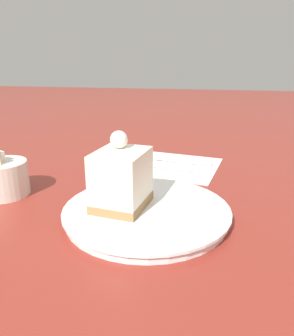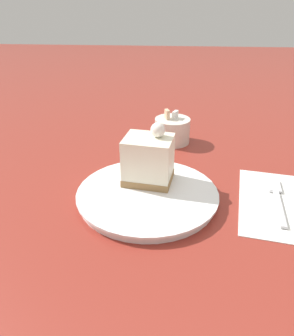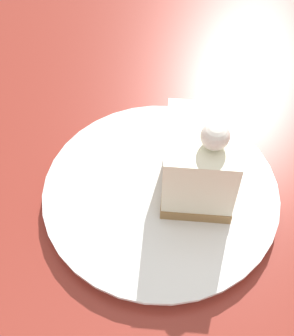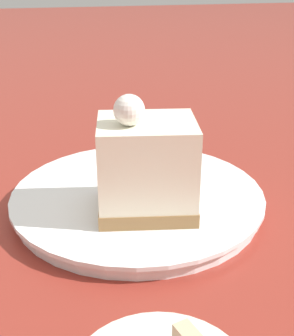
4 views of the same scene
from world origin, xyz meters
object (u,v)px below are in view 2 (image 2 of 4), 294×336
object	(u,v)px
cake_slice	(146,159)
fork	(274,196)
sugar_bowl	(169,130)
plate	(145,195)

from	to	relation	value
cake_slice	fork	bearing A→B (deg)	4.04
cake_slice	sugar_bowl	xyz separation A→B (m)	(0.04, 0.22, -0.03)
fork	cake_slice	bearing A→B (deg)	-176.65
cake_slice	fork	xyz separation A→B (m)	(0.23, -0.02, -0.06)
plate	sugar_bowl	bearing A→B (deg)	82.07
sugar_bowl	fork	bearing A→B (deg)	-51.35
plate	fork	bearing A→B (deg)	4.85
sugar_bowl	plate	bearing A→B (deg)	-97.93
plate	sugar_bowl	xyz separation A→B (m)	(0.04, 0.26, 0.02)
plate	fork	world-z (taller)	plate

